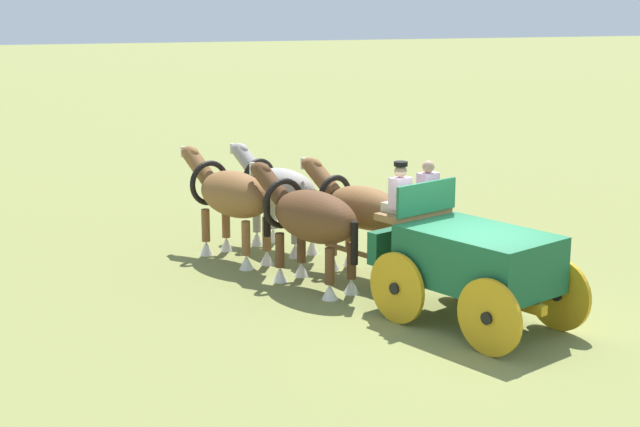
% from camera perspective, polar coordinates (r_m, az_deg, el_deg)
% --- Properties ---
extents(ground_plane, '(220.00, 220.00, 0.00)m').
position_cam_1_polar(ground_plane, '(16.27, 9.41, -6.74)').
color(ground_plane, olive).
extents(show_wagon, '(5.45, 2.93, 2.67)m').
position_cam_1_polar(show_wagon, '(16.04, 9.07, -2.67)').
color(show_wagon, '#195B38').
rests_on(show_wagon, ground).
extents(draft_horse_rear_near, '(3.06, 1.70, 2.22)m').
position_cam_1_polar(draft_horse_rear_near, '(17.89, -0.59, -0.25)').
color(draft_horse_rear_near, brown).
rests_on(draft_horse_rear_near, ground).
extents(draft_horse_rear_off, '(2.93, 1.59, 2.18)m').
position_cam_1_polar(draft_horse_rear_off, '(18.76, 2.41, 0.23)').
color(draft_horse_rear_off, brown).
rests_on(draft_horse_rear_off, ground).
extents(draft_horse_lead_near, '(3.04, 1.68, 2.24)m').
position_cam_1_polar(draft_horse_lead_near, '(19.91, -5.41, 1.09)').
color(draft_horse_lead_near, brown).
rests_on(draft_horse_lead_near, ground).
extents(draft_horse_lead_off, '(2.91, 1.58, 2.19)m').
position_cam_1_polar(draft_horse_lead_off, '(20.69, -2.50, 1.45)').
color(draft_horse_lead_off, '#9E998E').
rests_on(draft_horse_lead_off, ground).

